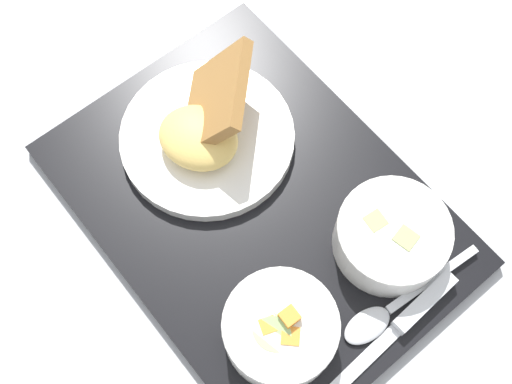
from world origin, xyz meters
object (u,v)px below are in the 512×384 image
Objects in this scene: bowl_salad at (280,328)px; spoon at (393,307)px; bowl_soup at (392,236)px; knife at (411,315)px; plate_main at (206,132)px.

spoon is at bearing -122.44° from bowl_salad.
bowl_salad is at bearing 84.26° from bowl_soup.
knife is at bearing -127.65° from bowl_salad.
bowl_salad is 0.23m from plate_main.
plate_main is 0.96× the size of knife.
bowl_salad is 0.66× the size of spoon.
spoon is (-0.06, -0.10, -0.02)m from bowl_salad.
spoon is at bearing -68.53° from knife.
bowl_soup is at bearing -123.91° from spoon.
bowl_soup reaches higher than spoon.
knife is at bearing 147.57° from bowl_soup.
bowl_salad is 0.15m from bowl_soup.
knife reaches higher than spoon.
bowl_salad reaches higher than knife.
bowl_soup is at bearing -95.74° from bowl_salad.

